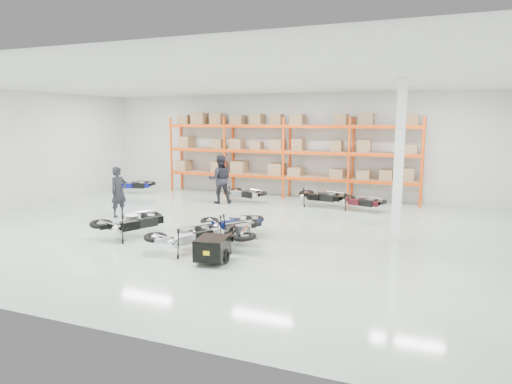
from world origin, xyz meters
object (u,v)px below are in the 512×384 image
at_px(moto_back_a, 133,182).
at_px(moto_back_c, 321,193).
at_px(moto_black_far_left, 131,218).
at_px(moto_touring_right, 240,226).
at_px(person_back, 220,179).
at_px(moto_back_b, 245,190).
at_px(moto_blue_centre, 234,218).
at_px(moto_back_d, 361,198).
at_px(person_left, 119,192).
at_px(moto_silver_left, 185,231).
at_px(trailer, 213,248).

height_order(moto_back_a, moto_back_c, moto_back_c).
distance_m(moto_black_far_left, moto_touring_right, 3.32).
height_order(moto_touring_right, person_back, person_back).
height_order(moto_touring_right, moto_back_b, moto_touring_right).
bearing_deg(moto_blue_centre, moto_touring_right, 177.80).
height_order(moto_back_d, person_back, person_back).
bearing_deg(moto_black_far_left, moto_back_b, -71.69).
relative_size(moto_touring_right, person_left, 1.00).
bearing_deg(moto_black_far_left, moto_back_c, -95.23).
height_order(moto_black_far_left, moto_back_c, moto_black_far_left).
distance_m(moto_silver_left, person_back, 6.97).
distance_m(moto_back_b, person_left, 5.23).
bearing_deg(moto_back_a, moto_silver_left, -151.54).
bearing_deg(moto_black_far_left, moto_blue_centre, -127.74).
xyz_separation_m(person_left, person_back, (2.10, 3.73, 0.10)).
bearing_deg(moto_back_c, person_back, 112.05).
height_order(moto_blue_centre, moto_touring_right, moto_touring_right).
relative_size(moto_silver_left, moto_black_far_left, 0.93).
bearing_deg(person_left, moto_touring_right, -94.98).
bearing_deg(moto_back_c, moto_black_far_left, 160.52).
distance_m(moto_back_a, moto_back_d, 10.52).
height_order(moto_silver_left, moto_black_far_left, moto_black_far_left).
distance_m(trailer, moto_back_c, 8.00).
relative_size(moto_touring_right, moto_back_a, 1.05).
bearing_deg(moto_back_c, moto_touring_right, -174.90).
bearing_deg(trailer, moto_back_b, 99.29).
bearing_deg(trailer, moto_black_far_left, 150.57).
relative_size(moto_black_far_left, person_back, 0.97).
bearing_deg(person_back, moto_back_b, -174.22).
distance_m(moto_back_b, moto_back_c, 3.17).
bearing_deg(moto_touring_right, moto_back_c, 67.30).
xyz_separation_m(moto_back_c, person_back, (-4.02, -0.79, 0.44)).
height_order(trailer, person_left, person_left).
bearing_deg(moto_silver_left, trailer, -179.77).
bearing_deg(moto_back_b, trailer, -145.50).
xyz_separation_m(trailer, moto_back_c, (0.64, 7.98, 0.19)).
relative_size(moto_back_b, person_back, 0.81).
bearing_deg(moto_touring_right, person_back, 104.20).
bearing_deg(moto_blue_centre, trailer, 158.97).
xyz_separation_m(trailer, moto_back_d, (2.26, 7.70, 0.12)).
xyz_separation_m(moto_black_far_left, moto_back_a, (-4.96, 6.71, -0.07)).
height_order(moto_touring_right, moto_back_a, moto_touring_right).
bearing_deg(moto_touring_right, trailer, -106.93).
bearing_deg(moto_back_b, moto_blue_centre, -143.52).
distance_m(moto_back_c, moto_back_d, 1.64).
height_order(moto_blue_centre, moto_back_b, moto_blue_centre).
relative_size(moto_black_far_left, moto_touring_right, 1.08).
xyz_separation_m(trailer, moto_back_a, (-8.26, 7.96, 0.16)).
distance_m(moto_back_d, person_back, 5.68).
height_order(moto_black_far_left, person_left, person_left).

